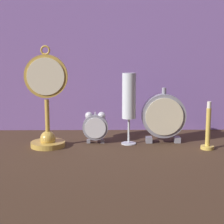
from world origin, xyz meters
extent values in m
plane|color=#422D1E|center=(0.00, 0.00, 0.00)|extent=(4.00, 4.00, 0.00)
cube|color=#8460A8|center=(0.00, 0.33, 0.32)|extent=(1.47, 0.01, 0.64)
cylinder|color=gold|center=(-0.20, 0.08, 0.01)|extent=(0.11, 0.11, 0.02)
sphere|color=gold|center=(-0.20, 0.08, 0.03)|extent=(0.05, 0.05, 0.05)
cylinder|color=gold|center=(-0.20, 0.08, 0.08)|extent=(0.01, 0.01, 0.13)
cylinder|color=gold|center=(-0.20, 0.08, 0.22)|extent=(0.13, 0.02, 0.13)
cylinder|color=beige|center=(-0.20, 0.07, 0.22)|extent=(0.11, 0.00, 0.11)
torus|color=gold|center=(-0.20, 0.08, 0.30)|extent=(0.03, 0.01, 0.03)
cube|color=gray|center=(-0.08, 0.13, 0.01)|extent=(0.01, 0.01, 0.01)
cube|color=gray|center=(-0.03, 0.13, 0.01)|extent=(0.01, 0.01, 0.01)
cylinder|color=gray|center=(-0.05, 0.13, 0.05)|extent=(0.08, 0.03, 0.08)
cylinder|color=silver|center=(-0.05, 0.11, 0.05)|extent=(0.07, 0.00, 0.07)
sphere|color=silver|center=(-0.07, 0.13, 0.09)|extent=(0.02, 0.02, 0.02)
sphere|color=silver|center=(-0.03, 0.13, 0.09)|extent=(0.02, 0.02, 0.02)
cylinder|color=silver|center=(-0.05, 0.13, 0.10)|extent=(0.00, 0.00, 0.01)
cube|color=gray|center=(0.12, 0.13, 0.01)|extent=(0.02, 0.03, 0.02)
cube|color=gray|center=(0.22, 0.13, 0.01)|extent=(0.02, 0.03, 0.02)
cylinder|color=gray|center=(0.17, 0.13, 0.09)|extent=(0.14, 0.04, 0.14)
cylinder|color=beige|center=(0.17, 0.11, 0.09)|extent=(0.12, 0.00, 0.12)
cylinder|color=gray|center=(0.17, 0.13, 0.17)|extent=(0.01, 0.01, 0.02)
cylinder|color=silver|center=(0.05, 0.11, 0.00)|extent=(0.05, 0.05, 0.01)
cylinder|color=silver|center=(0.05, 0.11, 0.05)|extent=(0.01, 0.01, 0.08)
cylinder|color=white|center=(0.05, 0.11, 0.16)|extent=(0.04, 0.04, 0.15)
cylinder|color=#E5D17F|center=(0.05, 0.11, 0.13)|extent=(0.04, 0.04, 0.09)
cylinder|color=gold|center=(0.29, 0.05, 0.01)|extent=(0.04, 0.04, 0.01)
cylinder|color=gold|center=(0.29, 0.05, 0.07)|extent=(0.01, 0.01, 0.12)
cylinder|color=silver|center=(0.29, 0.05, 0.14)|extent=(0.01, 0.01, 0.02)
camera|label=1|loc=(-0.02, -1.06, 0.31)|focal=60.00mm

